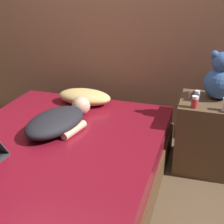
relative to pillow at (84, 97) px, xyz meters
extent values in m
plane|color=brown|center=(0.06, -0.72, -0.47)|extent=(12.00, 12.00, 0.00)
cube|color=#4C331E|center=(0.06, -0.72, -0.35)|extent=(1.52, 1.83, 0.23)
cube|color=maroon|center=(0.06, -0.72, -0.15)|extent=(1.49, 1.79, 0.17)
cube|color=brown|center=(1.10, -0.08, -0.17)|extent=(0.44, 0.48, 0.59)
ellipsoid|color=tan|center=(0.00, 0.00, 0.00)|extent=(0.50, 0.27, 0.14)
ellipsoid|color=black|center=(0.00, -0.58, 0.01)|extent=(0.45, 0.63, 0.15)
sphere|color=#DBAD8E|center=(0.07, -0.23, 0.01)|extent=(0.16, 0.16, 0.16)
cylinder|color=#DBAD8E|center=(0.15, -0.58, -0.04)|extent=(0.11, 0.27, 0.06)
sphere|color=#335693|center=(1.17, 0.00, 0.25)|extent=(0.25, 0.25, 0.25)
sphere|color=#335693|center=(1.17, 0.00, 0.42)|extent=(0.16, 0.16, 0.16)
sphere|color=#335693|center=(1.10, 0.00, 0.48)|extent=(0.07, 0.07, 0.07)
cylinder|color=#3866B2|center=(1.01, -0.11, 0.16)|extent=(0.04, 0.04, 0.07)
cylinder|color=white|center=(1.01, -0.11, 0.20)|extent=(0.04, 0.04, 0.02)
cylinder|color=pink|center=(0.96, -0.05, 0.15)|extent=(0.04, 0.04, 0.05)
cylinder|color=white|center=(0.96, -0.05, 0.17)|extent=(0.03, 0.03, 0.01)
cylinder|color=#B72D2D|center=(1.00, -0.25, 0.16)|extent=(0.05, 0.05, 0.07)
cylinder|color=white|center=(1.00, -0.25, 0.21)|extent=(0.05, 0.05, 0.02)
camera|label=1|loc=(1.06, -2.50, 1.05)|focal=50.00mm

